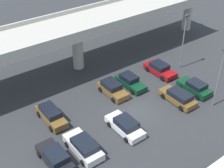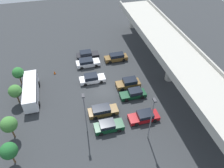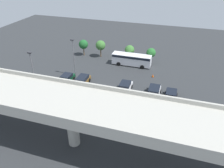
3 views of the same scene
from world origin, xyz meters
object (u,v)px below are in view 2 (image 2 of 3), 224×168
at_px(parked_car_0, 87,55).
at_px(parked_car_3, 129,83).
at_px(parked_car_8, 144,116).
at_px(parked_car_2, 92,79).
at_px(shuttle_bus, 31,90).
at_px(lamp_post_near_aisle, 151,117).
at_px(tree_front_far_right, 9,151).
at_px(traffic_cone, 55,73).
at_px(lamp_post_mid_lot, 85,112).
at_px(parked_car_7, 116,57).
at_px(tree_front_right, 9,125).
at_px(tree_front_left, 18,73).
at_px(tree_front_centre, 15,91).
at_px(parked_car_5, 103,111).
at_px(parked_car_4, 134,94).
at_px(parked_car_6, 108,126).
at_px(parked_car_1, 88,63).

xyz_separation_m(parked_car_0, parked_car_3, (11.19, 5.89, 0.04)).
distance_m(parked_car_3, parked_car_8, 8.20).
xyz_separation_m(parked_car_2, shuttle_bus, (1.35, -10.98, 0.81)).
xyz_separation_m(lamp_post_near_aisle, tree_front_far_right, (-0.69, -18.76, -1.90)).
xyz_separation_m(parked_car_3, lamp_post_near_aisle, (11.56, -0.64, 3.92)).
bearing_deg(traffic_cone, lamp_post_mid_lot, 14.66).
bearing_deg(parked_car_2, parked_car_7, 41.76).
bearing_deg(tree_front_right, parked_car_2, 125.50).
relative_size(tree_front_left, tree_front_centre, 0.98).
bearing_deg(parked_car_7, tree_front_far_right, 45.20).
xyz_separation_m(parked_car_8, tree_front_right, (-1.63, -19.73, 2.19)).
bearing_deg(parked_car_0, lamp_post_near_aisle, -77.01).
distance_m(parked_car_2, tree_front_centre, 13.54).
bearing_deg(tree_front_left, tree_front_right, -1.88).
xyz_separation_m(lamp_post_near_aisle, tree_front_right, (-4.99, -19.11, -1.78)).
xyz_separation_m(parked_car_2, parked_car_5, (8.41, 0.20, 0.01)).
distance_m(parked_car_4, shuttle_bus, 17.93).
bearing_deg(tree_front_left, parked_car_5, 50.30).
distance_m(parked_car_6, lamp_post_mid_lot, 5.00).
xyz_separation_m(parked_car_3, parked_car_5, (5.40, -6.13, -0.03)).
relative_size(parked_car_2, traffic_cone, 6.92).
height_order(parked_car_6, parked_car_8, parked_car_6).
distance_m(parked_car_5, parked_car_6, 3.24).
height_order(parked_car_1, parked_car_5, parked_car_1).
bearing_deg(parked_car_8, tree_front_far_right, 7.85).
xyz_separation_m(parked_car_5, shuttle_bus, (-7.06, -11.19, 0.80)).
bearing_deg(tree_front_far_right, lamp_post_mid_lot, 104.26).
bearing_deg(tree_front_right, lamp_post_near_aisle, 75.36).
bearing_deg(parked_car_2, lamp_post_mid_lot, -103.99).
relative_size(lamp_post_near_aisle, traffic_cone, 11.43).
distance_m(tree_front_centre, tree_front_far_right, 11.48).
height_order(parked_car_8, tree_front_left, tree_front_left).
bearing_deg(lamp_post_mid_lot, tree_front_left, -143.57).
distance_m(parked_car_4, tree_front_centre, 19.93).
bearing_deg(traffic_cone, parked_car_2, 58.91).
xyz_separation_m(shuttle_bus, lamp_post_near_aisle, (13.22, 16.68, 3.16)).
relative_size(parked_car_2, parked_car_6, 1.08).
relative_size(shuttle_bus, lamp_post_mid_lot, 1.12).
distance_m(parked_car_6, tree_front_right, 14.16).
bearing_deg(parked_car_5, parked_car_7, 66.56).
height_order(tree_front_right, traffic_cone, tree_front_right).
relative_size(parked_car_8, traffic_cone, 6.94).
bearing_deg(parked_car_6, lamp_post_near_aisle, -29.01).
bearing_deg(parked_car_5, parked_car_8, -24.59).
xyz_separation_m(shuttle_bus, traffic_cone, (-5.46, 4.15, -1.20)).
distance_m(parked_car_4, tree_front_right, 20.22).
distance_m(lamp_post_mid_lot, traffic_cone, 16.45).
height_order(parked_car_8, lamp_post_mid_lot, lamp_post_mid_lot).
bearing_deg(tree_front_left, parked_car_7, 98.93).
relative_size(parked_car_5, lamp_post_mid_lot, 0.63).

